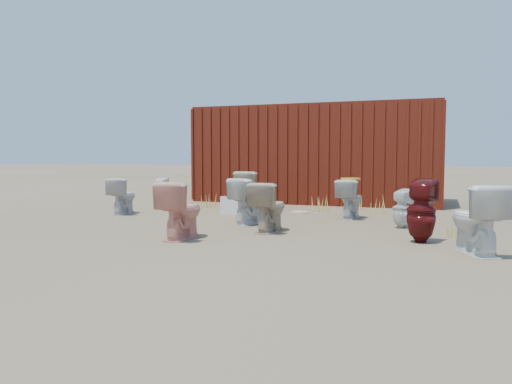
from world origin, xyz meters
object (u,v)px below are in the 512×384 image
(toilet_back_e, at_px, (402,208))
(toilet_front_pink, at_px, (181,210))
(toilet_front_maroon, at_px, (421,211))
(loose_tank, at_px, (233,205))
(toilet_front_e, at_px, (476,219))
(toilet_back_yellowlid, at_px, (350,199))
(toilet_front_a, at_px, (123,196))
(shipping_container, at_px, (319,155))
(toilet_back_a, at_px, (161,193))
(toilet_back_beige_left, at_px, (253,192))
(toilet_front_c, at_px, (251,201))
(toilet_back_beige_right, at_px, (269,207))

(toilet_back_e, bearing_deg, toilet_front_pink, 69.48)
(toilet_front_maroon, bearing_deg, loose_tank, -18.24)
(toilet_front_e, xyz_separation_m, loose_tank, (-4.32, 2.80, -0.24))
(toilet_back_e, bearing_deg, toilet_back_yellowlid, -11.95)
(toilet_front_a, distance_m, toilet_back_yellowlid, 4.49)
(shipping_container, xyz_separation_m, toilet_back_a, (-2.89, -2.95, -0.85))
(toilet_front_pink, distance_m, toilet_back_yellowlid, 3.64)
(loose_tank, bearing_deg, toilet_back_beige_left, 71.64)
(toilet_front_e, xyz_separation_m, toilet_back_e, (-0.99, 1.93, -0.10))
(toilet_front_c, relative_size, toilet_front_e, 0.94)
(toilet_back_yellowlid, distance_m, loose_tank, 2.35)
(loose_tank, bearing_deg, toilet_front_c, -44.93)
(toilet_back_yellowlid, bearing_deg, loose_tank, 7.82)
(toilet_front_c, height_order, loose_tank, toilet_front_c)
(toilet_front_a, bearing_deg, toilet_back_e, 170.14)
(toilet_back_a, distance_m, toilet_back_beige_right, 4.15)
(toilet_back_e, bearing_deg, toilet_front_c, 40.90)
(toilet_front_maroon, height_order, toilet_back_a, toilet_front_maroon)
(toilet_front_c, relative_size, toilet_front_maroon, 0.92)
(toilet_front_pink, xyz_separation_m, toilet_front_maroon, (3.18, 0.88, 0.02))
(toilet_back_beige_right, height_order, toilet_back_e, toilet_back_beige_right)
(toilet_front_pink, bearing_deg, toilet_back_beige_right, -132.68)
(toilet_front_e, height_order, toilet_back_e, toilet_front_e)
(toilet_back_beige_left, distance_m, toilet_back_e, 3.36)
(toilet_front_a, distance_m, loose_tank, 2.23)
(shipping_container, distance_m, toilet_back_beige_left, 3.10)
(toilet_front_a, height_order, toilet_back_a, toilet_front_a)
(toilet_back_a, bearing_deg, toilet_front_maroon, 143.71)
(toilet_back_beige_right, bearing_deg, toilet_back_beige_left, -60.91)
(shipping_container, height_order, toilet_front_maroon, shipping_container)
(toilet_back_yellowlid, bearing_deg, toilet_back_a, 1.36)
(toilet_back_beige_right, relative_size, toilet_back_yellowlid, 1.05)
(toilet_front_maroon, distance_m, toilet_front_e, 0.88)
(shipping_container, bearing_deg, toilet_back_beige_left, -103.54)
(toilet_back_a, relative_size, toilet_back_yellowlid, 0.95)
(toilet_front_a, bearing_deg, toilet_back_beige_left, -160.68)
(toilet_front_a, bearing_deg, toilet_front_maroon, 157.26)
(shipping_container, height_order, toilet_back_beige_right, shipping_container)
(toilet_front_a, height_order, toilet_front_maroon, toilet_front_maroon)
(shipping_container, height_order, toilet_back_e, shipping_container)
(shipping_container, bearing_deg, toilet_back_e, -60.59)
(toilet_front_pink, xyz_separation_m, toilet_back_beige_right, (0.94, 1.07, -0.02))
(toilet_front_a, bearing_deg, toilet_back_a, -105.29)
(toilet_front_e, height_order, toilet_back_a, toilet_front_e)
(toilet_front_maroon, relative_size, toilet_front_e, 1.03)
(toilet_front_c, relative_size, toilet_back_beige_right, 1.03)
(shipping_container, height_order, toilet_front_c, shipping_container)
(toilet_front_pink, height_order, toilet_front_e, toilet_front_e)
(toilet_front_e, bearing_deg, toilet_front_maroon, -68.32)
(toilet_back_a, height_order, toilet_back_yellowlid, toilet_back_yellowlid)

